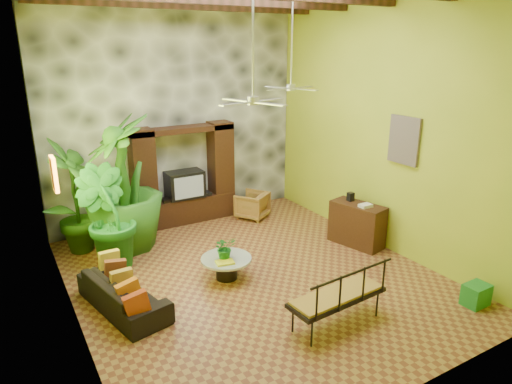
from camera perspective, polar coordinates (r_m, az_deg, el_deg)
ground at (r=8.45m, az=-0.51°, el=-10.37°), size 7.00×7.00×0.00m
back_wall at (r=10.73m, az=-10.08°, el=9.57°), size 6.00×0.02×5.00m
left_wall at (r=6.66m, az=-23.56°, el=3.35°), size 0.02×7.00×5.00m
right_wall at (r=9.43m, az=15.60°, el=8.08°), size 0.02×7.00×5.00m
stone_accent_wall at (r=10.67m, az=-9.96°, el=9.54°), size 5.98×0.10×4.98m
entertainment_center at (r=10.72m, az=-8.94°, el=1.21°), size 2.40×0.55×2.30m
ceiling_fan_front at (r=7.02m, az=-0.36°, el=12.99°), size 1.28×1.28×1.86m
ceiling_fan_back at (r=9.34m, az=4.41°, el=14.15°), size 1.28×1.28×1.86m
wall_art_mask at (r=7.73m, az=-23.93°, el=2.07°), size 0.06×0.32×0.55m
wall_art_painting at (r=9.04m, az=18.03°, el=6.16°), size 0.06×0.70×0.90m
sofa at (r=7.66m, az=-16.28°, el=-12.06°), size 1.10×1.96×0.54m
wicker_armchair at (r=11.03m, az=-0.48°, el=-1.63°), size 0.95×0.95×0.63m
tall_plant_a at (r=9.60m, az=-21.68°, el=-0.56°), size 1.36×1.49×2.34m
tall_plant_b at (r=8.81m, az=-18.17°, el=-3.12°), size 1.38×1.37×1.96m
tall_plant_c at (r=9.45m, az=-16.34°, el=1.02°), size 1.67×1.67×2.75m
coffee_table at (r=8.26m, az=-3.73°, el=-9.11°), size 0.91×0.91×0.40m
centerpiece_plant at (r=8.09m, az=-3.91°, el=-6.96°), size 0.40×0.35×0.42m
yellow_tray at (r=8.01m, az=-3.91°, el=-8.76°), size 0.35×0.28×0.03m
iron_bench at (r=6.93m, az=10.54°, el=-12.48°), size 1.59×0.67×0.57m
side_console at (r=9.74m, az=12.51°, el=-3.97°), size 0.76×1.20×0.89m
green_bin at (r=8.30m, az=25.80°, el=-11.49°), size 0.41×0.31×0.36m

